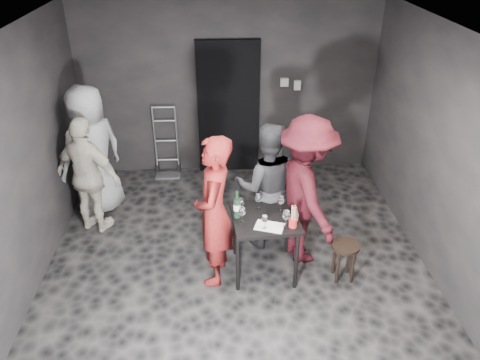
{
  "coord_description": "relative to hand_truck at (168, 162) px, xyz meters",
  "views": [
    {
      "loc": [
        -0.21,
        -4.37,
        3.65
      ],
      "look_at": [
        0.05,
        0.25,
        1.02
      ],
      "focal_mm": 35.0,
      "sensor_mm": 36.0,
      "label": 1
    }
  ],
  "objects": [
    {
      "name": "doorway",
      "position": [
        0.99,
        0.12,
        0.84
      ],
      "size": [
        0.95,
        0.1,
        2.1
      ],
      "primitive_type": "cube",
      "color": "black",
      "rests_on": "ground"
    },
    {
      "name": "ceiling",
      "position": [
        0.99,
        -2.32,
        2.49
      ],
      "size": [
        4.5,
        5.0,
        0.02
      ],
      "primitive_type": "cube",
      "color": "silver",
      "rests_on": "ground"
    },
    {
      "name": "stool",
      "position": [
        2.19,
        -2.61,
        0.15
      ],
      "size": [
        0.31,
        0.31,
        0.47
      ],
      "rotation": [
        0.0,
        0.0,
        0.18
      ],
      "color": "black",
      "rests_on": "floor"
    },
    {
      "name": "wine_glass_d",
      "position": [
        1.27,
        -2.65,
        0.63
      ],
      "size": [
        0.09,
        0.09,
        0.18
      ],
      "primitive_type": null,
      "rotation": [
        0.0,
        0.0,
        0.41
      ],
      "color": "white",
      "rests_on": "tasting_table"
    },
    {
      "name": "wallbox_upper",
      "position": [
        1.84,
        0.13,
        1.24
      ],
      "size": [
        0.12,
        0.06,
        0.12
      ],
      "primitive_type": "cube",
      "color": "#B7B7B2",
      "rests_on": "wall_back"
    },
    {
      "name": "floor",
      "position": [
        0.99,
        -2.32,
        -0.21
      ],
      "size": [
        4.5,
        5.0,
        0.02
      ],
      "primitive_type": "cube",
      "color": "black",
      "rests_on": "ground"
    },
    {
      "name": "wine_bottle",
      "position": [
        0.99,
        -2.41,
        0.67
      ],
      "size": [
        0.08,
        0.08,
        0.33
      ],
      "rotation": [
        0.0,
        0.0,
        0.28
      ],
      "color": "black",
      "rests_on": "tasting_table"
    },
    {
      "name": "bystander_cream",
      "position": [
        -0.83,
        -1.45,
        0.61
      ],
      "size": [
        1.07,
        0.82,
        1.65
      ],
      "primitive_type": "imported",
      "rotation": [
        0.0,
        0.0,
        2.71
      ],
      "color": "beige",
      "rests_on": "floor"
    },
    {
      "name": "reserved_card",
      "position": [
        1.61,
        -2.47,
        0.59
      ],
      "size": [
        0.12,
        0.16,
        0.11
      ],
      "primitive_type": null,
      "rotation": [
        0.0,
        0.0,
        -0.27
      ],
      "color": "white",
      "rests_on": "tasting_table"
    },
    {
      "name": "tasting_mat",
      "position": [
        1.33,
        -2.62,
        0.54
      ],
      "size": [
        0.35,
        0.29,
        0.0
      ],
      "primitive_type": "cube",
      "rotation": [
        0.0,
        0.0,
        -0.33
      ],
      "color": "white",
      "rests_on": "tasting_table"
    },
    {
      "name": "wine_glass_e",
      "position": [
        1.5,
        -2.63,
        0.65
      ],
      "size": [
        0.09,
        0.09,
        0.22
      ],
      "primitive_type": null,
      "rotation": [
        0.0,
        0.0,
        0.1
      ],
      "color": "white",
      "rests_on": "tasting_table"
    },
    {
      "name": "server_red",
      "position": [
        0.74,
        -2.5,
        0.82
      ],
      "size": [
        0.58,
        0.8,
        2.06
      ],
      "primitive_type": "imported",
      "rotation": [
        0.0,
        0.0,
        -1.69
      ],
      "color": "maroon",
      "rests_on": "floor"
    },
    {
      "name": "breadstick_cup",
      "position": [
        1.58,
        -2.63,
        0.66
      ],
      "size": [
        0.09,
        0.09,
        0.28
      ],
      "rotation": [
        0.0,
        0.0,
        -0.16
      ],
      "color": "red",
      "rests_on": "tasting_table"
    },
    {
      "name": "bystander_grey",
      "position": [
        -0.87,
        -0.98,
        0.88
      ],
      "size": [
        1.17,
        1.17,
        2.19
      ],
      "primitive_type": "imported",
      "rotation": [
        0.0,
        0.0,
        3.92
      ],
      "color": "gray",
      "rests_on": "floor"
    },
    {
      "name": "woman_black",
      "position": [
        1.38,
        -1.86,
        0.66
      ],
      "size": [
        0.88,
        0.53,
        1.75
      ],
      "primitive_type": "imported",
      "rotation": [
        0.0,
        0.0,
        3.07
      ],
      "color": "#2D2D30",
      "rests_on": "floor"
    },
    {
      "name": "wall_left",
      "position": [
        -1.26,
        -2.32,
        1.14
      ],
      "size": [
        0.04,
        5.0,
        2.7
      ],
      "primitive_type": "cube",
      "color": "black",
      "rests_on": "ground"
    },
    {
      "name": "wall_right",
      "position": [
        3.24,
        -2.32,
        1.14
      ],
      "size": [
        0.04,
        5.0,
        2.7
      ],
      "primitive_type": "cube",
      "color": "black",
      "rests_on": "ground"
    },
    {
      "name": "wine_glass_f",
      "position": [
        1.48,
        -2.32,
        0.64
      ],
      "size": [
        0.09,
        0.09,
        0.21
      ],
      "primitive_type": null,
      "rotation": [
        0.0,
        0.0,
        0.24
      ],
      "color": "white",
      "rests_on": "tasting_table"
    },
    {
      "name": "man_maroon",
      "position": [
        1.79,
        -2.18,
        0.89
      ],
      "size": [
        1.01,
        1.54,
        2.19
      ],
      "primitive_type": "imported",
      "rotation": [
        0.0,
        0.0,
        1.84
      ],
      "color": "#360C13",
      "rests_on": "floor"
    },
    {
      "name": "tasting_table",
      "position": [
        1.3,
        -2.42,
        0.44
      ],
      "size": [
        0.72,
        0.72,
        0.75
      ],
      "rotation": [
        0.0,
        0.0,
        0.08
      ],
      "color": "black",
      "rests_on": "floor"
    },
    {
      "name": "wallbox_lower",
      "position": [
        2.04,
        0.13,
        1.19
      ],
      "size": [
        0.1,
        0.06,
        0.14
      ],
      "primitive_type": "cube",
      "color": "#B7B7B2",
      "rests_on": "wall_back"
    },
    {
      "name": "wine_glass_c",
      "position": [
        1.24,
        -2.24,
        0.64
      ],
      "size": [
        0.08,
        0.08,
        0.19
      ],
      "primitive_type": null,
      "rotation": [
        0.0,
        0.0,
        0.06
      ],
      "color": "white",
      "rests_on": "tasting_table"
    },
    {
      "name": "wall_front",
      "position": [
        0.99,
        -4.82,
        1.14
      ],
      "size": [
        4.5,
        0.04,
        2.7
      ],
      "primitive_type": "cube",
      "color": "black",
      "rests_on": "ground"
    },
    {
      "name": "wine_glass_a",
      "position": [
        1.04,
        -2.52,
        0.64
      ],
      "size": [
        0.1,
        0.1,
        0.21
      ],
      "primitive_type": null,
      "rotation": [
        0.0,
        0.0,
        0.33
      ],
      "color": "white",
      "rests_on": "tasting_table"
    },
    {
      "name": "wine_glass_b",
      "position": [
        1.04,
        -2.34,
        0.64
      ],
      "size": [
        0.1,
        0.1,
        0.21
      ],
      "primitive_type": null,
      "rotation": [
        0.0,
        0.0,
        0.37
      ],
      "color": "white",
      "rests_on": "tasting_table"
    },
    {
      "name": "hand_truck",
      "position": [
        0.0,
        0.0,
        0.0
      ],
      "size": [
        0.38,
        0.33,
        1.14
      ],
      "rotation": [
        0.0,
        0.0,
        -0.01
      ],
      "color": "#B2B2B7",
      "rests_on": "floor"
    },
    {
      "name": "wall_back",
      "position": [
        0.99,
        0.18,
        1.14
      ],
      "size": [
        4.5,
        0.04,
        2.7
      ],
      "primitive_type": "cube",
      "color": "black",
      "rests_on": "ground"
    }
  ]
}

